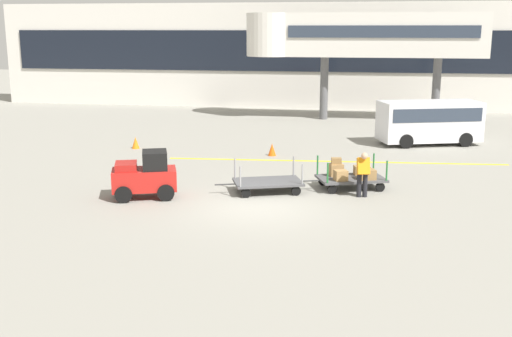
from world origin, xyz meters
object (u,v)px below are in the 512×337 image
(safety_cone_far, at_px, (272,150))
(shuttle_van, at_px, (429,119))
(baggage_cart_lead, at_px, (268,182))
(baggage_tug, at_px, (145,176))
(baggage_handler, at_px, (363,172))
(safety_cone_near, at_px, (136,143))
(baggage_cart_middle, at_px, (351,175))

(safety_cone_far, bearing_deg, shuttle_van, 30.01)
(baggage_cart_lead, distance_m, shuttle_van, 12.17)
(baggage_tug, height_order, shuttle_van, shuttle_van)
(baggage_cart_lead, xyz_separation_m, baggage_handler, (3.23, -0.13, 0.52))
(baggage_tug, bearing_deg, shuttle_van, 49.05)
(baggage_cart_lead, relative_size, safety_cone_near, 5.58)
(baggage_tug, height_order, baggage_cart_lead, baggage_tug)
(baggage_cart_middle, bearing_deg, baggage_handler, -70.79)
(baggage_cart_lead, bearing_deg, baggage_cart_middle, 20.10)
(baggage_cart_lead, xyz_separation_m, shuttle_van, (6.31, 10.37, 0.89))
(safety_cone_far, bearing_deg, baggage_handler, -57.82)
(safety_cone_near, height_order, safety_cone_far, same)
(baggage_cart_middle, xyz_separation_m, baggage_handler, (0.41, -1.17, 0.39))
(baggage_cart_lead, relative_size, shuttle_van, 0.60)
(baggage_cart_lead, bearing_deg, baggage_handler, -2.33)
(baggage_tug, bearing_deg, safety_cone_near, 112.91)
(baggage_tug, xyz_separation_m, baggage_handler, (7.14, 1.28, 0.11))
(shuttle_van, height_order, safety_cone_near, shuttle_van)
(baggage_cart_lead, height_order, safety_cone_far, baggage_cart_lead)
(safety_cone_near, bearing_deg, safety_cone_far, -4.74)
(baggage_cart_lead, xyz_separation_m, safety_cone_near, (-7.39, 6.81, -0.07))
(baggage_cart_middle, height_order, safety_cone_near, baggage_cart_middle)
(baggage_cart_lead, height_order, shuttle_van, shuttle_van)
(baggage_cart_lead, bearing_deg, safety_cone_far, 97.20)
(baggage_cart_middle, relative_size, safety_cone_near, 5.58)
(safety_cone_near, xyz_separation_m, safety_cone_far, (6.59, -0.55, 0.00))
(baggage_handler, xyz_separation_m, shuttle_van, (3.08, 10.50, 0.37))
(baggage_handler, relative_size, shuttle_van, 0.30)
(baggage_cart_middle, distance_m, safety_cone_far, 6.36)
(safety_cone_near, bearing_deg, baggage_cart_middle, -29.50)
(baggage_handler, relative_size, safety_cone_far, 2.84)
(shuttle_van, xyz_separation_m, safety_cone_far, (-7.10, -4.10, -0.96))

